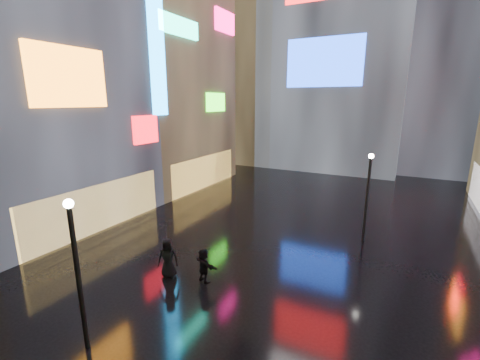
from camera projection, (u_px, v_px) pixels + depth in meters
The scene contains 10 objects.
ground at pixel (297, 229), 20.69m from camera, with size 140.00×140.00×0.00m, color black.
building_left_mid at pixel (26, 35), 19.84m from camera, with size 10.28×12.70×24.00m.
building_left_far at pixel (159, 69), 30.40m from camera, with size 10.28×12.00×22.00m.
tower_flank_right at pixel (457, 16), 34.96m from camera, with size 12.00×12.00×34.00m, color black.
tower_flank_left at pixel (251, 63), 42.80m from camera, with size 10.00×10.00×26.00m, color black.
lamp_near at pixel (77, 268), 10.04m from camera, with size 0.30×0.30×5.20m.
lamp_far at pixel (368, 193), 18.29m from camera, with size 0.30×0.30×5.20m.
pedestrian_4 at pixel (168, 258), 14.83m from camera, with size 0.93×0.60×1.90m, color black.
pedestrian_5 at pixel (204, 265), 14.49m from camera, with size 1.47×0.47×1.59m, color black.
umbrella_2 at pixel (166, 230), 14.50m from camera, with size 0.94×0.96×0.86m, color black.
Camera 1 is at (5.66, 1.15, 8.02)m, focal length 24.00 mm.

